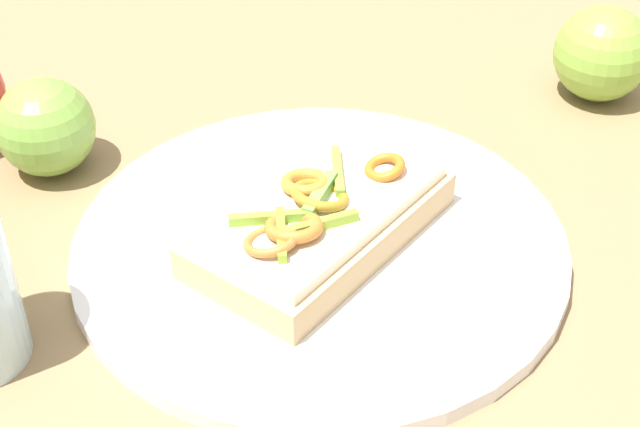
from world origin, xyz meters
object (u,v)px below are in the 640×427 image
Objects in this scene: plate at (320,245)px; apple_0 at (602,53)px; apple_2 at (45,127)px; sandwich at (319,218)px.

plate is 0.30m from apple_0.
sandwich is at bearing 117.73° from apple_2.
apple_2 is at bearing -78.52° from sandwich.
plate is 4.51× the size of apple_2.
sandwich is 2.52× the size of apple_0.
apple_2 is (0.10, -0.19, 0.03)m from plate.
apple_2 reaches higher than plate.
apple_0 is 1.08× the size of apple_2.
apple_0 is at bearing -174.52° from plate.
apple_0 is (-0.30, -0.03, 0.03)m from plate.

